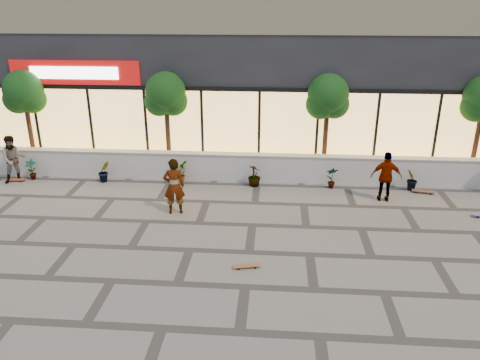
# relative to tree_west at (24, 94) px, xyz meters

# --- Properties ---
(ground) EXTENTS (80.00, 80.00, 0.00)m
(ground) POSITION_rel_tree_west_xyz_m (9.00, -7.70, -2.99)
(ground) COLOR gray
(ground) RESTS_ON ground
(planter_wall) EXTENTS (22.00, 0.42, 1.04)m
(planter_wall) POSITION_rel_tree_west_xyz_m (9.00, -0.70, -2.46)
(planter_wall) COLOR silver
(planter_wall) RESTS_ON ground
(retail_building) EXTENTS (24.00, 9.17, 8.50)m
(retail_building) POSITION_rel_tree_west_xyz_m (9.00, 4.79, 1.26)
(retail_building) COLOR black
(retail_building) RESTS_ON ground
(shrub_a) EXTENTS (0.43, 0.29, 0.81)m
(shrub_a) POSITION_rel_tree_west_xyz_m (0.50, -1.25, -2.58)
(shrub_a) COLOR #143D13
(shrub_a) RESTS_ON ground
(shrub_b) EXTENTS (0.57, 0.57, 0.81)m
(shrub_b) POSITION_rel_tree_west_xyz_m (3.30, -1.25, -2.58)
(shrub_b) COLOR #143D13
(shrub_b) RESTS_ON ground
(shrub_c) EXTENTS (0.68, 0.77, 0.81)m
(shrub_c) POSITION_rel_tree_west_xyz_m (6.10, -1.25, -2.58)
(shrub_c) COLOR #143D13
(shrub_c) RESTS_ON ground
(shrub_d) EXTENTS (0.64, 0.64, 0.81)m
(shrub_d) POSITION_rel_tree_west_xyz_m (8.90, -1.25, -2.58)
(shrub_d) COLOR #143D13
(shrub_d) RESTS_ON ground
(shrub_e) EXTENTS (0.46, 0.35, 0.81)m
(shrub_e) POSITION_rel_tree_west_xyz_m (11.70, -1.25, -2.58)
(shrub_e) COLOR #143D13
(shrub_e) RESTS_ON ground
(shrub_f) EXTENTS (0.55, 0.57, 0.81)m
(shrub_f) POSITION_rel_tree_west_xyz_m (14.50, -1.25, -2.58)
(shrub_f) COLOR #143D13
(shrub_f) RESTS_ON ground
(tree_west) EXTENTS (1.60, 1.50, 3.92)m
(tree_west) POSITION_rel_tree_west_xyz_m (0.00, 0.00, 0.00)
(tree_west) COLOR #412517
(tree_west) RESTS_ON ground
(tree_midwest) EXTENTS (1.60, 1.50, 3.92)m
(tree_midwest) POSITION_rel_tree_west_xyz_m (5.50, 0.00, 0.00)
(tree_midwest) COLOR #412517
(tree_midwest) RESTS_ON ground
(tree_mideast) EXTENTS (1.60, 1.50, 3.92)m
(tree_mideast) POSITION_rel_tree_west_xyz_m (11.50, 0.00, 0.00)
(tree_mideast) COLOR #412517
(tree_mideast) RESTS_ON ground
(skater_center) EXTENTS (0.74, 0.57, 1.83)m
(skater_center) POSITION_rel_tree_west_xyz_m (6.49, -3.74, -2.07)
(skater_center) COLOR silver
(skater_center) RESTS_ON ground
(skater_left) EXTENTS (1.10, 1.04, 1.79)m
(skater_left) POSITION_rel_tree_west_xyz_m (0.05, -1.54, -2.09)
(skater_left) COLOR #9E8366
(skater_left) RESTS_ON ground
(skater_right_near) EXTENTS (1.05, 0.54, 1.72)m
(skater_right_near) POSITION_rel_tree_west_xyz_m (13.36, -2.23, -2.13)
(skater_right_near) COLOR silver
(skater_right_near) RESTS_ON ground
(skateboard_center) EXTENTS (0.71, 0.33, 0.08)m
(skateboard_center) POSITION_rel_tree_west_xyz_m (8.99, -6.86, -2.92)
(skateboard_center) COLOR brown
(skateboard_center) RESTS_ON ground
(skateboard_left) EXTENTS (0.72, 0.22, 0.09)m
(skateboard_left) POSITION_rel_tree_west_xyz_m (-0.06, -1.50, -2.91)
(skateboard_left) COLOR #B04621
(skateboard_left) RESTS_ON ground
(skateboard_right_near) EXTENTS (0.80, 0.35, 0.09)m
(skateboard_right_near) POSITION_rel_tree_west_xyz_m (14.88, -1.50, -2.91)
(skateboard_right_near) COLOR brown
(skateboard_right_near) RESTS_ON ground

